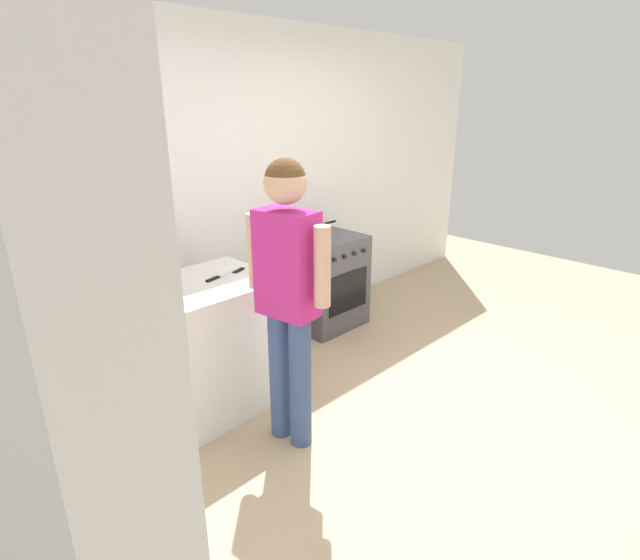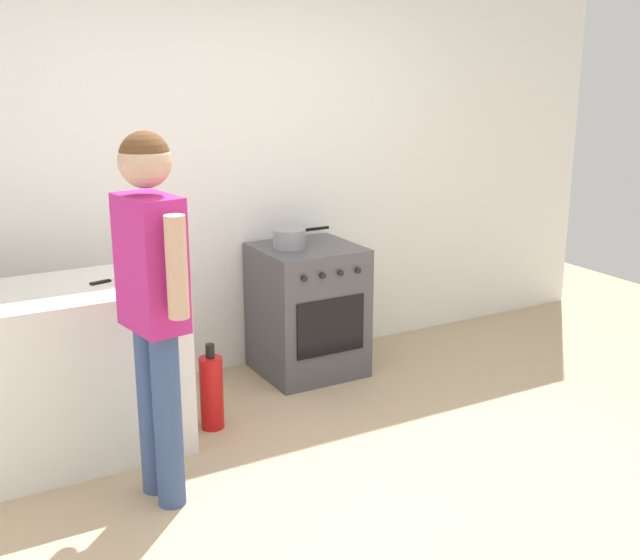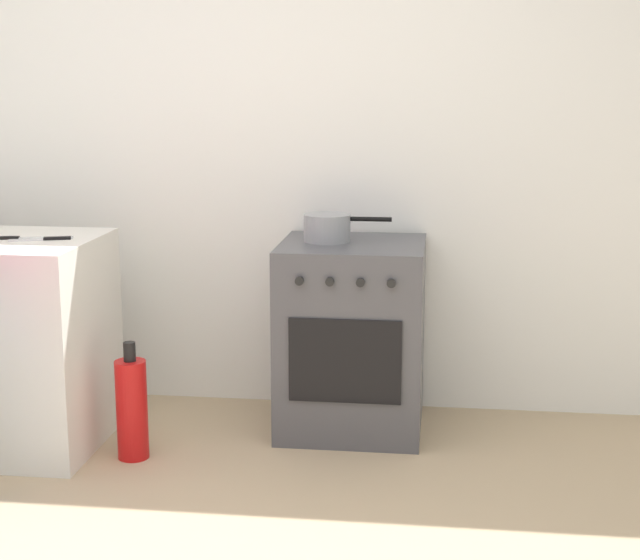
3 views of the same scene
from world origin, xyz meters
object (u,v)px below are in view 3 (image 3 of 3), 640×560
(knife_carving, at_px, (29,238))
(fire_extinguisher, at_px, (132,408))
(oven_left, at_px, (352,336))
(pot, at_px, (328,228))
(knife_utility, at_px, (43,239))

(knife_carving, xyz_separation_m, fire_extinguisher, (0.45, -0.11, -0.69))
(oven_left, xyz_separation_m, pot, (-0.11, 0.02, 0.48))
(knife_utility, relative_size, fire_extinguisher, 0.49)
(oven_left, bearing_deg, knife_carving, -164.61)
(oven_left, distance_m, knife_utility, 1.40)
(pot, xyz_separation_m, knife_carving, (-1.21, -0.39, -0.01))
(oven_left, height_order, pot, pot)
(oven_left, relative_size, pot, 2.19)
(pot, distance_m, fire_extinguisher, 1.14)
(knife_carving, bearing_deg, pot, 17.79)
(pot, distance_m, knife_carving, 1.27)
(knife_utility, height_order, knife_carving, same)
(fire_extinguisher, bearing_deg, knife_utility, 166.58)
(pot, height_order, fire_extinguisher, pot)
(oven_left, xyz_separation_m, knife_carving, (-1.32, -0.36, 0.48))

